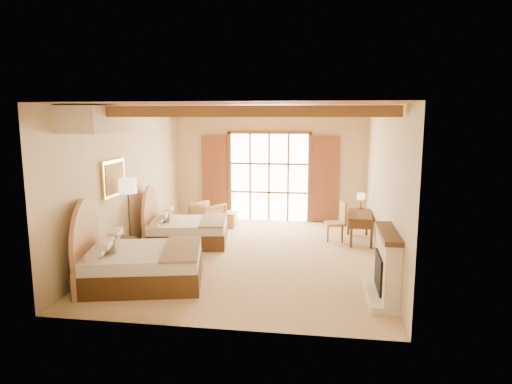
% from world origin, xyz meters
% --- Properties ---
extents(floor, '(7.00, 7.00, 0.00)m').
position_xyz_m(floor, '(0.00, 0.00, 0.00)').
color(floor, '#D0B587').
rests_on(floor, ground).
extents(wall_back, '(5.50, 0.00, 5.50)m').
position_xyz_m(wall_back, '(0.00, 3.50, 1.60)').
color(wall_back, beige).
rests_on(wall_back, ground).
extents(wall_left, '(0.00, 7.00, 7.00)m').
position_xyz_m(wall_left, '(-2.75, 0.00, 1.60)').
color(wall_left, beige).
rests_on(wall_left, ground).
extents(wall_right, '(0.00, 7.00, 7.00)m').
position_xyz_m(wall_right, '(2.75, 0.00, 1.60)').
color(wall_right, beige).
rests_on(wall_right, ground).
extents(ceiling, '(7.00, 7.00, 0.00)m').
position_xyz_m(ceiling, '(0.00, 0.00, 3.20)').
color(ceiling, '#B07B38').
rests_on(ceiling, ground).
extents(ceiling_beams, '(5.39, 4.60, 0.18)m').
position_xyz_m(ceiling_beams, '(0.00, 0.00, 3.08)').
color(ceiling_beams, brown).
rests_on(ceiling_beams, ceiling).
extents(french_doors, '(3.95, 0.08, 2.60)m').
position_xyz_m(french_doors, '(0.00, 3.44, 1.25)').
color(french_doors, white).
rests_on(french_doors, ground).
extents(fireplace, '(0.46, 1.40, 1.16)m').
position_xyz_m(fireplace, '(2.60, -2.00, 0.51)').
color(fireplace, beige).
rests_on(fireplace, ground).
extents(painting, '(0.06, 0.95, 0.75)m').
position_xyz_m(painting, '(-2.70, -0.75, 1.75)').
color(painting, gold).
rests_on(painting, wall_left).
extents(canopy_valance, '(0.70, 1.40, 0.45)m').
position_xyz_m(canopy_valance, '(-2.40, -2.00, 2.95)').
color(canopy_valance, '#F4DDC6').
rests_on(canopy_valance, ceiling).
extents(bed_near, '(2.41, 2.00, 1.37)m').
position_xyz_m(bed_near, '(-1.81, -1.94, 0.42)').
color(bed_near, '#4F2F18').
rests_on(bed_near, floor).
extents(bed_far, '(2.06, 1.67, 1.22)m').
position_xyz_m(bed_far, '(-1.77, 0.70, 0.37)').
color(bed_far, '#4F2F18').
rests_on(bed_far, floor).
extents(nightstand, '(0.56, 0.56, 0.56)m').
position_xyz_m(nightstand, '(-2.50, -1.03, 0.28)').
color(nightstand, '#4F2F18').
rests_on(nightstand, floor).
extents(floor_lamp, '(0.36, 0.36, 1.72)m').
position_xyz_m(floor_lamp, '(-2.50, -0.55, 1.46)').
color(floor_lamp, '#362A1B').
rests_on(floor_lamp, floor).
extents(armchair, '(1.07, 1.07, 0.71)m').
position_xyz_m(armchair, '(-1.53, 2.25, 0.35)').
color(armchair, tan).
rests_on(armchair, floor).
extents(ottoman, '(0.53, 0.53, 0.39)m').
position_xyz_m(ottoman, '(-1.07, 2.57, 0.19)').
color(ottoman, '#B87953').
rests_on(ottoman, floor).
extents(desk, '(0.60, 1.30, 0.69)m').
position_xyz_m(desk, '(2.44, 1.53, 0.37)').
color(desk, '#4F2F18').
rests_on(desk, floor).
extents(desk_chair, '(0.53, 0.52, 0.97)m').
position_xyz_m(desk_chair, '(1.88, 1.49, 0.30)').
color(desk_chair, '#A77748').
rests_on(desk_chair, floor).
extents(desk_lamp, '(0.20, 0.20, 0.40)m').
position_xyz_m(desk_lamp, '(2.50, 2.11, 0.99)').
color(desk_lamp, '#362A1B').
rests_on(desk_lamp, desk).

